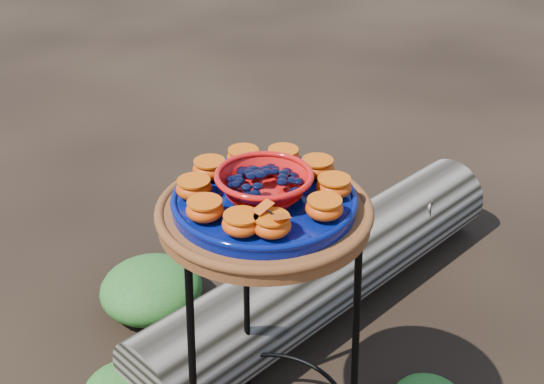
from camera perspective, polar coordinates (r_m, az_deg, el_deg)
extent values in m
cylinder|color=#5F3017|center=(1.38, -0.65, -1.88)|extent=(0.43, 0.43, 0.03)
cylinder|color=#000945|center=(1.36, -0.65, -0.81)|extent=(0.37, 0.37, 0.02)
ellipsoid|color=#D64700|center=(1.23, -0.03, -2.81)|extent=(0.07, 0.07, 0.04)
ellipsoid|color=#D64700|center=(1.28, 4.40, -1.38)|extent=(0.07, 0.07, 0.04)
ellipsoid|color=#D64700|center=(1.35, 5.20, 0.42)|extent=(0.07, 0.07, 0.04)
ellipsoid|color=#D64700|center=(1.42, 3.81, 2.03)|extent=(0.07, 0.07, 0.04)
ellipsoid|color=#D64700|center=(1.46, 0.95, 2.92)|extent=(0.07, 0.07, 0.04)
ellipsoid|color=#D64700|center=(1.46, -2.41, 2.89)|extent=(0.07, 0.07, 0.04)
ellipsoid|color=#D64700|center=(1.42, -5.23, 1.93)|extent=(0.07, 0.07, 0.04)
ellipsoid|color=#D64700|center=(1.35, -6.54, 0.29)|extent=(0.07, 0.07, 0.04)
ellipsoid|color=#D64700|center=(1.28, -5.63, -1.50)|extent=(0.07, 0.07, 0.04)
ellipsoid|color=#D64700|center=(1.23, -2.57, -2.68)|extent=(0.07, 0.07, 0.04)
ellipsoid|color=#254E18|center=(2.25, -10.08, -7.86)|extent=(0.33, 0.33, 0.16)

